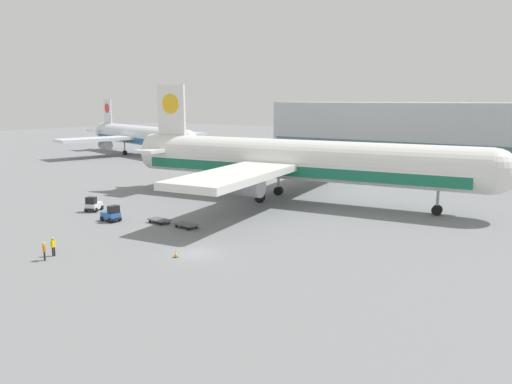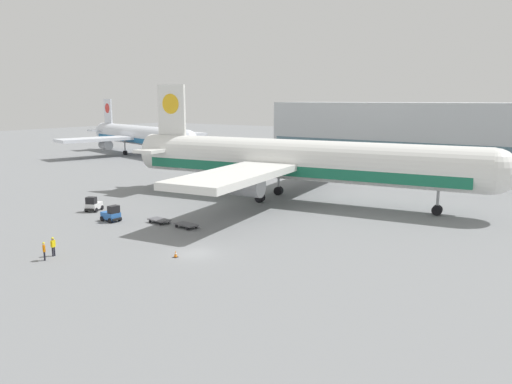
{
  "view_description": "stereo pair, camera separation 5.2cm",
  "coord_description": "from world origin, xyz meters",
  "px_view_note": "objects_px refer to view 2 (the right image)",
  "views": [
    {
      "loc": [
        30.53,
        -35.34,
        14.69
      ],
      "look_at": [
        -1.36,
        12.32,
        4.0
      ],
      "focal_mm": 35.0,
      "sensor_mm": 36.0,
      "label": 1
    },
    {
      "loc": [
        30.57,
        -35.31,
        14.69
      ],
      "look_at": [
        -1.36,
        12.32,
        4.0
      ],
      "focal_mm": 35.0,
      "sensor_mm": 36.0,
      "label": 2
    }
  ],
  "objects_px": {
    "baggage_tug_mid": "(112,214)",
    "traffic_cone_near": "(176,254)",
    "ground_crew_near": "(44,250)",
    "ground_crew_far": "(53,245)",
    "baggage_dolly_second": "(186,225)",
    "airplane_main": "(291,161)",
    "baggage_tug_foreground": "(93,205)",
    "airplane_distant": "(139,136)",
    "baggage_dolly_lead": "(159,220)"
  },
  "relations": [
    {
      "from": "ground_crew_near",
      "to": "ground_crew_far",
      "type": "height_order",
      "value": "ground_crew_far"
    },
    {
      "from": "airplane_main",
      "to": "airplane_distant",
      "type": "height_order",
      "value": "airplane_main"
    },
    {
      "from": "baggage_tug_foreground",
      "to": "ground_crew_far",
      "type": "xyz_separation_m",
      "value": [
        12.79,
        -14.74,
        0.23
      ]
    },
    {
      "from": "baggage_tug_mid",
      "to": "ground_crew_near",
      "type": "bearing_deg",
      "value": -58.61
    },
    {
      "from": "baggage_dolly_second",
      "to": "traffic_cone_near",
      "type": "height_order",
      "value": "traffic_cone_near"
    },
    {
      "from": "baggage_tug_mid",
      "to": "ground_crew_far",
      "type": "xyz_separation_m",
      "value": [
        6.32,
        -12.33,
        0.23
      ]
    },
    {
      "from": "baggage_dolly_second",
      "to": "baggage_tug_mid",
      "type": "bearing_deg",
      "value": -158.08
    },
    {
      "from": "airplane_main",
      "to": "baggage_tug_foreground",
      "type": "height_order",
      "value": "airplane_main"
    },
    {
      "from": "baggage_dolly_second",
      "to": "ground_crew_far",
      "type": "relative_size",
      "value": 2.03
    },
    {
      "from": "baggage_dolly_lead",
      "to": "baggage_dolly_second",
      "type": "relative_size",
      "value": 1.0
    },
    {
      "from": "airplane_main",
      "to": "baggage_tug_foreground",
      "type": "bearing_deg",
      "value": -137.88
    },
    {
      "from": "airplane_distant",
      "to": "traffic_cone_near",
      "type": "distance_m",
      "value": 91.27
    },
    {
      "from": "baggage_tug_foreground",
      "to": "traffic_cone_near",
      "type": "relative_size",
      "value": 4.25
    },
    {
      "from": "ground_crew_far",
      "to": "baggage_dolly_second",
      "type": "bearing_deg",
      "value": 161.25
    },
    {
      "from": "baggage_tug_foreground",
      "to": "ground_crew_far",
      "type": "relative_size",
      "value": 1.51
    },
    {
      "from": "airplane_main",
      "to": "baggage_dolly_second",
      "type": "xyz_separation_m",
      "value": [
        -2.02,
        -20.53,
        -5.45
      ]
    },
    {
      "from": "baggage_tug_foreground",
      "to": "ground_crew_near",
      "type": "distance_m",
      "value": 20.79
    },
    {
      "from": "airplane_distant",
      "to": "baggage_tug_mid",
      "type": "height_order",
      "value": "airplane_distant"
    },
    {
      "from": "baggage_tug_mid",
      "to": "ground_crew_near",
      "type": "distance_m",
      "value": 15.2
    },
    {
      "from": "baggage_dolly_lead",
      "to": "baggage_tug_foreground",
      "type": "bearing_deg",
      "value": -172.53
    },
    {
      "from": "baggage_tug_mid",
      "to": "traffic_cone_near",
      "type": "xyz_separation_m",
      "value": [
        16.23,
        -6.16,
        -0.56
      ]
    },
    {
      "from": "airplane_distant",
      "to": "traffic_cone_near",
      "type": "bearing_deg",
      "value": -25.94
    },
    {
      "from": "baggage_tug_foreground",
      "to": "traffic_cone_near",
      "type": "distance_m",
      "value": 24.28
    },
    {
      "from": "baggage_dolly_lead",
      "to": "baggage_tug_mid",
      "type": "bearing_deg",
      "value": -148.29
    },
    {
      "from": "baggage_tug_mid",
      "to": "baggage_dolly_lead",
      "type": "distance_m",
      "value": 6.11
    },
    {
      "from": "traffic_cone_near",
      "to": "baggage_dolly_second",
      "type": "bearing_deg",
      "value": 126.34
    },
    {
      "from": "traffic_cone_near",
      "to": "airplane_main",
      "type": "bearing_deg",
      "value": 98.65
    },
    {
      "from": "baggage_dolly_second",
      "to": "ground_crew_far",
      "type": "xyz_separation_m",
      "value": [
        -3.42,
        -14.98,
        0.71
      ]
    },
    {
      "from": "baggage_tug_mid",
      "to": "baggage_dolly_lead",
      "type": "xyz_separation_m",
      "value": [
        5.51,
        2.58,
        -0.49
      ]
    },
    {
      "from": "baggage_dolly_second",
      "to": "traffic_cone_near",
      "type": "xyz_separation_m",
      "value": [
        6.49,
        -8.82,
        -0.07
      ]
    },
    {
      "from": "baggage_tug_foreground",
      "to": "baggage_tug_mid",
      "type": "height_order",
      "value": "same"
    },
    {
      "from": "baggage_tug_foreground",
      "to": "baggage_dolly_lead",
      "type": "xyz_separation_m",
      "value": [
        11.99,
        0.17,
        -0.49
      ]
    },
    {
      "from": "baggage_tug_mid",
      "to": "airplane_main",
      "type": "bearing_deg",
      "value": 67.9
    },
    {
      "from": "airplane_main",
      "to": "ground_crew_far",
      "type": "xyz_separation_m",
      "value": [
        -5.45,
        -35.51,
        -4.74
      ]
    },
    {
      "from": "baggage_tug_foreground",
      "to": "ground_crew_far",
      "type": "bearing_deg",
      "value": 17.5
    },
    {
      "from": "airplane_main",
      "to": "baggage_dolly_second",
      "type": "distance_m",
      "value": 21.33
    },
    {
      "from": "airplane_main",
      "to": "traffic_cone_near",
      "type": "distance_m",
      "value": 30.19
    },
    {
      "from": "airplane_distant",
      "to": "baggage_tug_mid",
      "type": "xyz_separation_m",
      "value": [
        52.38,
        -53.84,
        -4.2
      ]
    },
    {
      "from": "airplane_main",
      "to": "ground_crew_near",
      "type": "height_order",
      "value": "airplane_main"
    },
    {
      "from": "airplane_main",
      "to": "traffic_cone_near",
      "type": "relative_size",
      "value": 88.23
    },
    {
      "from": "airplane_distant",
      "to": "baggage_dolly_second",
      "type": "distance_m",
      "value": 80.63
    },
    {
      "from": "baggage_dolly_second",
      "to": "ground_crew_near",
      "type": "bearing_deg",
      "value": -93.61
    },
    {
      "from": "airplane_main",
      "to": "ground_crew_far",
      "type": "bearing_deg",
      "value": -105.32
    },
    {
      "from": "airplane_distant",
      "to": "ground_crew_far",
      "type": "bearing_deg",
      "value": -33.19
    },
    {
      "from": "baggage_tug_foreground",
      "to": "airplane_distant",
      "type": "bearing_deg",
      "value": -161.7
    },
    {
      "from": "baggage_tug_mid",
      "to": "traffic_cone_near",
      "type": "height_order",
      "value": "baggage_tug_mid"
    },
    {
      "from": "airplane_main",
      "to": "airplane_distant",
      "type": "bearing_deg",
      "value": 147.86
    },
    {
      "from": "baggage_tug_foreground",
      "to": "baggage_dolly_lead",
      "type": "bearing_deg",
      "value": 67.34
    },
    {
      "from": "airplane_distant",
      "to": "baggage_tug_foreground",
      "type": "height_order",
      "value": "airplane_distant"
    },
    {
      "from": "baggage_tug_foreground",
      "to": "baggage_dolly_second",
      "type": "xyz_separation_m",
      "value": [
        16.22,
        0.25,
        -0.49
      ]
    }
  ]
}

